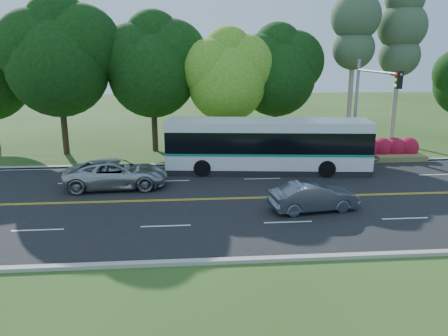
{
  "coord_description": "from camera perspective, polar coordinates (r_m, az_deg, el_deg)",
  "views": [
    {
      "loc": [
        -4.91,
        -21.62,
        7.47
      ],
      "look_at": [
        -2.95,
        2.0,
        1.14
      ],
      "focal_mm": 35.0,
      "sensor_mm": 36.0,
      "label": 1
    }
  ],
  "objects": [
    {
      "name": "transit_bus",
      "position": [
        27.85,
        5.66,
        2.84
      ],
      "size": [
        12.94,
        4.11,
        3.33
      ],
      "rotation": [
        0.0,
        0.0,
        -0.11
      ],
      "color": "white",
      "rests_on": "road"
    },
    {
      "name": "sedan",
      "position": [
        21.51,
        11.62,
        -3.67
      ],
      "size": [
        4.41,
        2.1,
        1.4
      ],
      "primitive_type": "imported",
      "rotation": [
        0.0,
        0.0,
        1.72
      ],
      "color": "slate",
      "rests_on": "road"
    },
    {
      "name": "lane_markings",
      "position": [
        23.37,
        7.43,
        -3.77
      ],
      "size": [
        57.6,
        13.82,
        0.0
      ],
      "color": "gold",
      "rests_on": "road"
    },
    {
      "name": "road",
      "position": [
        23.4,
        7.65,
        -3.79
      ],
      "size": [
        60.0,
        14.0,
        0.02
      ],
      "primitive_type": "cube",
      "color": "black",
      "rests_on": "ground"
    },
    {
      "name": "ground",
      "position": [
        23.4,
        7.65,
        -3.81
      ],
      "size": [
        120.0,
        120.0,
        0.0
      ],
      "primitive_type": "plane",
      "color": "#2A4818",
      "rests_on": "ground"
    },
    {
      "name": "tree_row",
      "position": [
        33.76,
        -5.29,
        13.62
      ],
      "size": [
        44.7,
        9.1,
        13.84
      ],
      "color": "black",
      "rests_on": "ground"
    },
    {
      "name": "curb_north",
      "position": [
        30.11,
        4.8,
        0.67
      ],
      "size": [
        60.0,
        0.3,
        0.15
      ],
      "primitive_type": "cube",
      "color": "#AAA499",
      "rests_on": "ground"
    },
    {
      "name": "curb_south",
      "position": [
        16.98,
        12.83,
        -11.28
      ],
      "size": [
        60.0,
        0.3,
        0.15
      ],
      "primitive_type": "cube",
      "color": "#AAA499",
      "rests_on": "ground"
    },
    {
      "name": "traffic_signal",
      "position": [
        29.47,
        18.28,
        8.75
      ],
      "size": [
        0.42,
        6.1,
        7.0
      ],
      "color": "gray",
      "rests_on": "ground"
    },
    {
      "name": "grass_verge",
      "position": [
        31.89,
        4.26,
        1.45
      ],
      "size": [
        60.0,
        4.0,
        0.1
      ],
      "primitive_type": "cube",
      "color": "#2A4818",
      "rests_on": "ground"
    },
    {
      "name": "suv",
      "position": [
        25.35,
        -13.85,
        -0.74
      ],
      "size": [
        5.79,
        2.86,
        1.58
      ],
      "primitive_type": "imported",
      "rotation": [
        0.0,
        0.0,
        1.61
      ],
      "color": "#AAABAE",
      "rests_on": "road"
    },
    {
      "name": "bougainvillea_hedge",
      "position": [
        32.84,
        17.0,
        2.42
      ],
      "size": [
        9.5,
        2.25,
        1.5
      ],
      "color": "maroon",
      "rests_on": "ground"
    }
  ]
}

